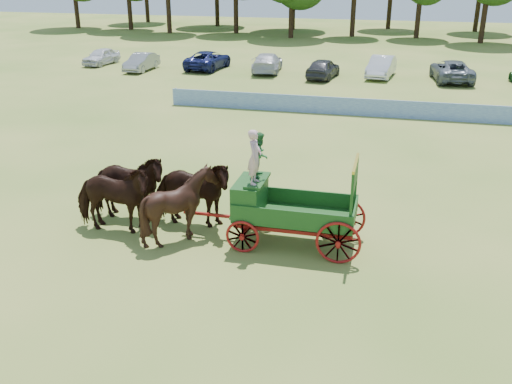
# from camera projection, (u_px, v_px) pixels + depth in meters

# --- Properties ---
(ground) EXTENTS (160.00, 160.00, 0.00)m
(ground) POSITION_uv_depth(u_px,v_px,m) (384.00, 262.00, 17.55)
(ground) COLOR #9B9246
(ground) RESTS_ON ground
(horse_lead_left) EXTENTS (2.96, 1.45, 2.46)m
(horse_lead_left) POSITION_uv_depth(u_px,v_px,m) (113.00, 199.00, 19.05)
(horse_lead_left) COLOR black
(horse_lead_left) RESTS_ON ground
(horse_lead_right) EXTENTS (3.02, 1.60, 2.46)m
(horse_lead_right) POSITION_uv_depth(u_px,v_px,m) (127.00, 187.00, 20.04)
(horse_lead_right) COLOR black
(horse_lead_right) RESTS_ON ground
(horse_wheel_left) EXTENTS (2.41, 2.18, 2.46)m
(horse_wheel_left) POSITION_uv_depth(u_px,v_px,m) (180.00, 205.00, 18.51)
(horse_wheel_left) COLOR black
(horse_wheel_left) RESTS_ON ground
(horse_wheel_right) EXTENTS (2.92, 1.35, 2.46)m
(horse_wheel_right) POSITION_uv_depth(u_px,v_px,m) (192.00, 193.00, 19.50)
(horse_wheel_right) COLOR black
(horse_wheel_right) RESTS_ON ground
(farm_dray) EXTENTS (5.99, 2.00, 3.88)m
(farm_dray) POSITION_uv_depth(u_px,v_px,m) (273.00, 196.00, 18.20)
(farm_dray) COLOR #A21810
(farm_dray) RESTS_ON ground
(sponsor_banner) EXTENTS (26.00, 0.08, 1.05)m
(sponsor_banner) POSITION_uv_depth(u_px,v_px,m) (379.00, 108.00, 33.77)
(sponsor_banner) COLOR #1C3E99
(sponsor_banner) RESTS_ON ground
(parked_cars) EXTENTS (37.80, 7.19, 1.64)m
(parked_cars) POSITION_uv_depth(u_px,v_px,m) (308.00, 65.00, 46.30)
(parked_cars) COLOR silver
(parked_cars) RESTS_ON ground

